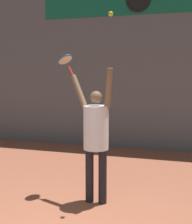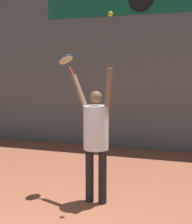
# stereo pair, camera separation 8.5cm
# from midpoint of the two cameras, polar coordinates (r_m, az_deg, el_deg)

# --- Properties ---
(back_wall) EXTENTS (18.00, 0.10, 5.00)m
(back_wall) POSITION_cam_midpoint_polar(r_m,az_deg,el_deg) (8.47, 8.51, 10.08)
(back_wall) COLOR slate
(back_wall) RESTS_ON ground_plane
(tennis_player) EXTENTS (0.81, 0.49, 2.13)m
(tennis_player) POSITION_cam_midpoint_polar(r_m,az_deg,el_deg) (4.86, 0.47, -3.93)
(tennis_player) COLOR black
(tennis_player) RESTS_ON ground_plane
(tennis_racket) EXTENTS (0.36, 0.37, 0.37)m
(tennis_racket) POSITION_cam_midpoint_polar(r_m,az_deg,el_deg) (5.27, -4.99, 9.29)
(tennis_racket) COLOR red
(tennis_ball) EXTENTS (0.07, 0.07, 0.07)m
(tennis_ball) POSITION_cam_midpoint_polar(r_m,az_deg,el_deg) (4.69, 3.22, 17.49)
(tennis_ball) COLOR #CCDB2D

